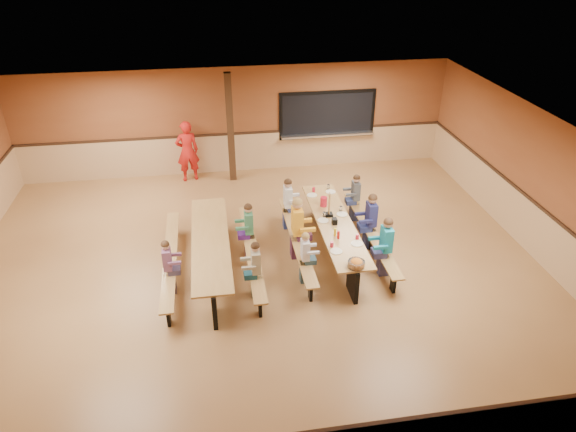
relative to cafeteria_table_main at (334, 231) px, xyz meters
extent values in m
plane|color=olive|center=(-1.74, -0.36, -0.53)|extent=(12.00, 12.00, 0.00)
cube|color=brown|center=(-1.74, 4.64, 0.97)|extent=(12.00, 0.04, 3.00)
cube|color=brown|center=(-1.74, -5.36, 0.97)|extent=(12.00, 0.04, 3.00)
cube|color=brown|center=(4.26, -0.36, 0.97)|extent=(0.04, 10.00, 3.00)
cube|color=white|center=(-1.74, -0.36, 2.47)|extent=(12.00, 10.00, 0.04)
cube|color=black|center=(0.86, 4.61, 1.02)|extent=(2.60, 0.06, 1.20)
cube|color=silver|center=(0.86, 4.52, 0.45)|extent=(2.70, 0.28, 0.06)
cube|color=#301D10|center=(-1.94, 4.04, 0.97)|extent=(0.18, 0.18, 3.00)
cube|color=#A77C42|center=(0.00, 0.00, 0.19)|extent=(0.75, 3.60, 0.04)
cube|color=black|center=(0.00, -1.55, -0.18)|extent=(0.08, 0.60, 0.70)
cube|color=black|center=(0.00, 1.55, -0.18)|extent=(0.08, 0.60, 0.70)
cube|color=#A77C42|center=(-0.83, 0.00, -0.09)|extent=(0.26, 3.60, 0.04)
cube|color=black|center=(-0.83, 0.00, -0.32)|extent=(0.06, 0.18, 0.41)
cube|color=#A77C42|center=(0.82, 0.00, -0.09)|extent=(0.26, 3.60, 0.04)
cube|color=black|center=(0.82, 0.00, -0.32)|extent=(0.06, 0.18, 0.41)
cube|color=#A77C42|center=(-2.65, -0.30, 0.19)|extent=(0.75, 3.60, 0.04)
cube|color=black|center=(-2.65, -1.85, -0.18)|extent=(0.08, 0.60, 0.70)
cube|color=black|center=(-2.65, 1.25, -0.18)|extent=(0.08, 0.60, 0.70)
cube|color=#A77C42|center=(-3.48, -0.30, -0.09)|extent=(0.26, 3.60, 0.04)
cube|color=black|center=(-3.48, -0.30, -0.32)|extent=(0.06, 0.18, 0.41)
cube|color=#A77C42|center=(-1.83, -0.30, -0.09)|extent=(0.26, 3.60, 0.04)
cube|color=black|center=(-1.83, -0.30, -0.32)|extent=(0.06, 0.18, 0.41)
imported|color=red|center=(-3.14, 4.19, 0.33)|extent=(0.70, 0.54, 1.72)
cylinder|color=red|center=(-0.08, 0.75, 0.32)|extent=(0.16, 0.16, 0.22)
cube|color=black|center=(-0.02, -0.06, 0.28)|extent=(0.10, 0.14, 0.13)
cylinder|color=yellow|center=(-0.12, -0.52, 0.30)|extent=(0.06, 0.06, 0.17)
cylinder|color=#B2140F|center=(-0.09, -0.65, 0.30)|extent=(0.06, 0.06, 0.17)
cube|color=black|center=(-0.06, 0.30, 0.24)|extent=(0.16, 0.16, 0.06)
cube|color=#A77C42|center=(-0.06, 0.30, 0.52)|extent=(0.02, 0.09, 0.50)
camera|label=1|loc=(-2.47, -9.17, 5.77)|focal=32.00mm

